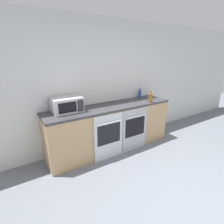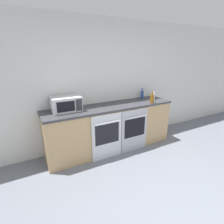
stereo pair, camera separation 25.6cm
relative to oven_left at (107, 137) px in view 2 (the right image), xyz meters
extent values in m
cube|color=silver|center=(0.25, 0.66, 0.85)|extent=(10.00, 0.06, 2.60)
cube|color=tan|center=(0.25, 0.32, 0.00)|extent=(2.65, 0.62, 0.90)
cube|color=#38383D|center=(0.25, 0.32, 0.47)|extent=(2.67, 0.64, 0.04)
cube|color=silver|center=(0.00, 0.00, -0.01)|extent=(0.61, 0.03, 0.88)
cube|color=black|center=(0.00, -0.02, 0.06)|extent=(0.49, 0.01, 0.39)
cylinder|color=silver|center=(0.00, -0.04, 0.29)|extent=(0.50, 0.02, 0.02)
cube|color=#A8AAAF|center=(0.62, 0.00, -0.01)|extent=(0.61, 0.03, 0.88)
cube|color=black|center=(0.62, -0.02, 0.06)|extent=(0.49, 0.01, 0.39)
cylinder|color=#A8AAAF|center=(0.62, -0.04, 0.29)|extent=(0.50, 0.02, 0.02)
cube|color=#B7BABF|center=(-0.61, 0.42, 0.62)|extent=(0.51, 0.38, 0.26)
cube|color=black|center=(-0.66, 0.22, 0.62)|extent=(0.31, 0.01, 0.18)
cube|color=#2D2D33|center=(-0.43, 0.22, 0.62)|extent=(0.11, 0.01, 0.21)
cylinder|color=#234793|center=(1.19, 0.54, 0.57)|extent=(0.06, 0.06, 0.17)
cylinder|color=#234793|center=(1.19, 0.54, 0.69)|extent=(0.03, 0.03, 0.07)
cylinder|color=#8C5114|center=(1.11, 0.09, 0.58)|extent=(0.08, 0.08, 0.18)
cylinder|color=#8C5114|center=(1.11, 0.09, 0.70)|extent=(0.03, 0.03, 0.07)
cylinder|color=silver|center=(1.31, 0.28, 0.56)|extent=(0.07, 0.07, 0.14)
cylinder|color=silver|center=(1.31, 0.28, 0.65)|extent=(0.03, 0.03, 0.05)
camera|label=1|loc=(-1.54, -2.51, 1.46)|focal=28.00mm
camera|label=2|loc=(-1.32, -2.64, 1.46)|focal=28.00mm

